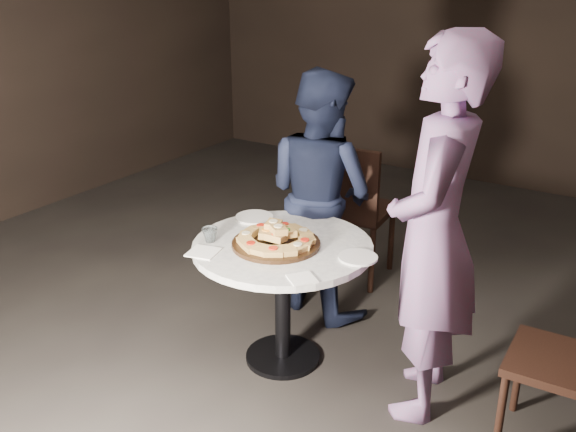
{
  "coord_description": "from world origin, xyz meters",
  "views": [
    {
      "loc": [
        1.57,
        -2.42,
        1.98
      ],
      "look_at": [
        -0.02,
        0.05,
        0.8
      ],
      "focal_mm": 40.0,
      "sensor_mm": 36.0,
      "label": 1
    }
  ],
  "objects_px": {
    "water_glass": "(210,235)",
    "chair_far": "(351,204)",
    "diner_teal": "(434,234)",
    "diner_navy": "(320,194)",
    "table": "(283,266)",
    "focaccia_pile": "(276,236)",
    "serving_board": "(276,244)"
  },
  "relations": [
    {
      "from": "water_glass",
      "to": "chair_far",
      "type": "bearing_deg",
      "value": 80.84
    },
    {
      "from": "diner_teal",
      "to": "diner_navy",
      "type": "bearing_deg",
      "value": -134.94
    },
    {
      "from": "table",
      "to": "focaccia_pile",
      "type": "xyz_separation_m",
      "value": [
        -0.01,
        -0.04,
        0.17
      ]
    },
    {
      "from": "focaccia_pile",
      "to": "table",
      "type": "bearing_deg",
      "value": 68.06
    },
    {
      "from": "focaccia_pile",
      "to": "diner_navy",
      "type": "relative_size",
      "value": 0.27
    },
    {
      "from": "water_glass",
      "to": "chair_far",
      "type": "height_order",
      "value": "chair_far"
    },
    {
      "from": "chair_far",
      "to": "diner_navy",
      "type": "xyz_separation_m",
      "value": [
        -0.01,
        -0.38,
        0.18
      ]
    },
    {
      "from": "chair_far",
      "to": "diner_teal",
      "type": "xyz_separation_m",
      "value": [
        0.87,
        -0.92,
        0.33
      ]
    },
    {
      "from": "table",
      "to": "water_glass",
      "type": "height_order",
      "value": "water_glass"
    },
    {
      "from": "serving_board",
      "to": "diner_teal",
      "type": "height_order",
      "value": "diner_teal"
    },
    {
      "from": "serving_board",
      "to": "diner_navy",
      "type": "distance_m",
      "value": 0.66
    },
    {
      "from": "table",
      "to": "serving_board",
      "type": "distance_m",
      "value": 0.14
    },
    {
      "from": "water_glass",
      "to": "diner_navy",
      "type": "bearing_deg",
      "value": 77.12
    },
    {
      "from": "table",
      "to": "serving_board",
      "type": "relative_size",
      "value": 2.59
    },
    {
      "from": "serving_board",
      "to": "water_glass",
      "type": "xyz_separation_m",
      "value": [
        -0.3,
        -0.14,
        0.03
      ]
    },
    {
      "from": "diner_navy",
      "to": "serving_board",
      "type": "bearing_deg",
      "value": 114.89
    },
    {
      "from": "chair_far",
      "to": "diner_teal",
      "type": "bearing_deg",
      "value": 128.08
    },
    {
      "from": "table",
      "to": "chair_far",
      "type": "bearing_deg",
      "value": 97.37
    },
    {
      "from": "focaccia_pile",
      "to": "chair_far",
      "type": "xyz_separation_m",
      "value": [
        -0.11,
        1.03,
        -0.18
      ]
    },
    {
      "from": "chair_far",
      "to": "diner_navy",
      "type": "relative_size",
      "value": 0.65
    },
    {
      "from": "serving_board",
      "to": "chair_far",
      "type": "height_order",
      "value": "chair_far"
    },
    {
      "from": "focaccia_pile",
      "to": "diner_navy",
      "type": "bearing_deg",
      "value": 100.77
    },
    {
      "from": "diner_navy",
      "to": "diner_teal",
      "type": "distance_m",
      "value": 1.04
    },
    {
      "from": "water_glass",
      "to": "diner_teal",
      "type": "distance_m",
      "value": 1.1
    },
    {
      "from": "diner_navy",
      "to": "table",
      "type": "bearing_deg",
      "value": 116.81
    },
    {
      "from": "diner_navy",
      "to": "water_glass",
      "type": "bearing_deg",
      "value": 91.23
    },
    {
      "from": "water_glass",
      "to": "table",
      "type": "bearing_deg",
      "value": 28.85
    },
    {
      "from": "water_glass",
      "to": "serving_board",
      "type": "bearing_deg",
      "value": 24.6
    },
    {
      "from": "water_glass",
      "to": "diner_navy",
      "type": "height_order",
      "value": "diner_navy"
    },
    {
      "from": "focaccia_pile",
      "to": "chair_far",
      "type": "relative_size",
      "value": 0.42
    },
    {
      "from": "chair_far",
      "to": "diner_navy",
      "type": "height_order",
      "value": "diner_navy"
    },
    {
      "from": "table",
      "to": "chair_far",
      "type": "relative_size",
      "value": 1.21
    }
  ]
}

